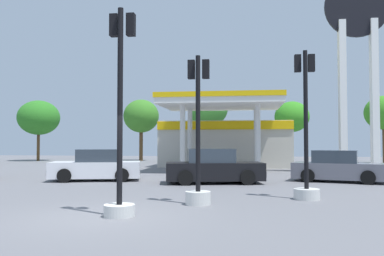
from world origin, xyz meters
The scene contains 14 objects.
ground_plane centered at (0.00, 0.00, 0.00)m, with size 90.00×90.00×0.00m, color slate.
gas_station centered at (2.01, 21.62, 2.03)m, with size 9.79×12.86×4.78m.
station_pole_sign centered at (10.24, 15.25, 8.32)m, with size 3.81×0.56×13.12m.
car_1 centered at (-3.62, 8.98, 0.69)m, with size 4.53×2.73×1.52m.
car_2 centered at (2.10, 8.49, 0.71)m, with size 4.63×2.63×1.56m.
car_3 centered at (7.83, 9.91, 0.67)m, with size 4.44×2.84×1.48m.
traffic_signal_0 centered at (2.15, 2.24, 1.39)m, with size 0.75×0.75×4.43m.
traffic_signal_1 centered at (5.49, 3.77, 1.47)m, with size 0.82×0.82×4.84m.
traffic_signal_2 centered at (0.45, 0.09, 1.83)m, with size 0.77×0.77×5.22m.
tree_0 centered at (-17.40, 28.50, 4.39)m, with size 4.19×4.19×6.16m.
tree_1 centered at (-7.08, 30.13, 4.55)m, with size 3.63×3.63×6.28m.
tree_2 centered at (-0.08, 28.54, 5.00)m, with size 3.87×3.87×6.60m.
tree_3 centered at (7.78, 27.82, 4.21)m, with size 3.17×3.17×5.64m.
tree_4 centered at (15.79, 27.90, 4.51)m, with size 3.31×3.31×6.04m.
Camera 1 is at (3.55, -9.50, 1.82)m, focal length 37.18 mm.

